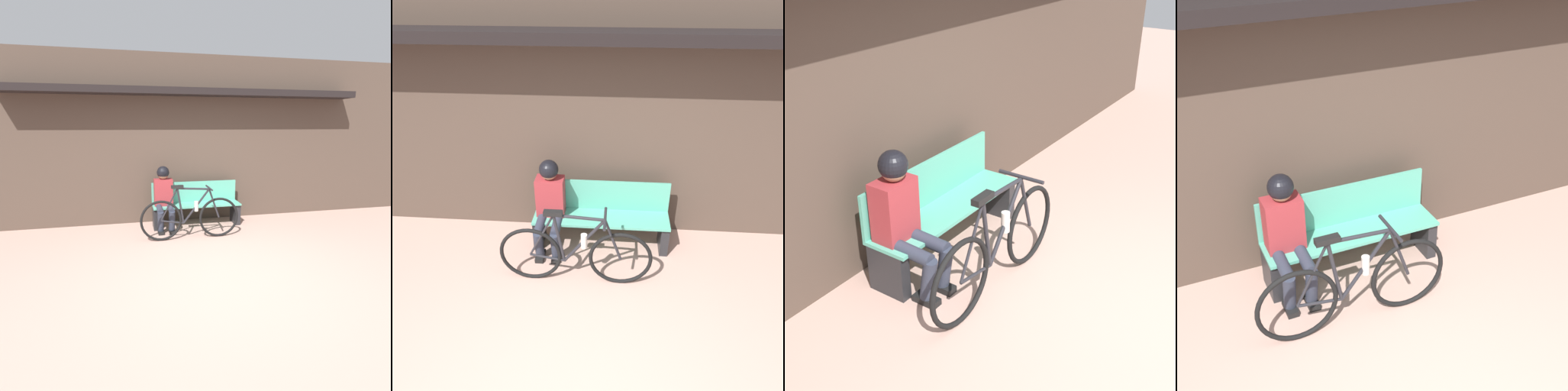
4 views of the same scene
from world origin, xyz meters
The scene contains 5 objects.
ground_plane centered at (0.00, 0.00, 0.00)m, with size 24.00×24.00×0.00m, color tan.
storefront_wall centered at (0.00, 2.51, 1.66)m, with size 12.00×0.56×3.20m.
park_bench_near centered at (0.08, 2.11, 0.39)m, with size 1.68×0.42×0.83m.
bicycle centered at (-0.17, 1.38, 0.39)m, with size 1.70×0.40×0.94m.
person_seated centered at (-0.54, 2.01, 0.67)m, with size 0.34×0.59×1.17m.
Camera 3 is at (-3.23, -0.53, 2.70)m, focal length 50.00 mm.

